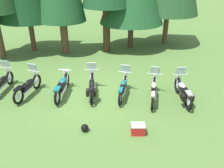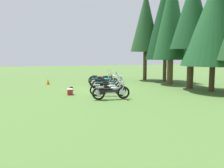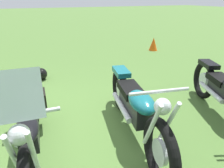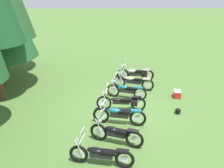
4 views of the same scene
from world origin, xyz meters
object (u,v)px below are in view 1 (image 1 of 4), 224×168
motorcycle_5 (154,90)px  dropped_helmet (85,128)px  motorcycle_1 (28,86)px  picnic_cooler (138,129)px  motorcycle_2 (62,86)px  motorcycle_0 (2,83)px  motorcycle_6 (183,91)px  motorcycle_3 (92,86)px  motorcycle_4 (123,87)px

motorcycle_5 → dropped_helmet: (-3.14, -1.90, -0.33)m
motorcycle_1 → picnic_cooler: (4.43, -3.41, -0.28)m
motorcycle_1 → motorcycle_2: bearing=-74.6°
motorcycle_0 → picnic_cooler: (5.77, -3.97, -0.26)m
motorcycle_1 → dropped_helmet: bearing=-118.0°
motorcycle_0 → dropped_helmet: size_ratio=7.99×
motorcycle_2 → motorcycle_6: (5.38, -1.22, 0.01)m
motorcycle_3 → dropped_helmet: (-0.41, -2.65, -0.32)m
motorcycle_5 → motorcycle_6: (1.28, -0.27, 0.02)m
motorcycle_3 → motorcycle_6: 4.15m
motorcycle_2 → picnic_cooler: 4.32m
picnic_cooler → motorcycle_3: bearing=116.2°
motorcycle_2 → motorcycle_6: motorcycle_6 is taller
motorcycle_0 → motorcycle_2: bearing=-92.7°
motorcycle_2 → motorcycle_3: 1.37m
motorcycle_3 → motorcycle_0: bearing=82.5°
picnic_cooler → motorcycle_6: bearing=38.6°
motorcycle_0 → motorcycle_3: size_ratio=0.96×
motorcycle_0 → motorcycle_2: size_ratio=0.98×
motorcycle_3 → dropped_helmet: size_ratio=8.31×
motorcycle_4 → motorcycle_5: 1.38m
motorcycle_3 → picnic_cooler: size_ratio=4.42×
dropped_helmet → motorcycle_3: bearing=81.2°
motorcycle_1 → motorcycle_5: (5.67, -1.13, -0.01)m
motorcycle_3 → motorcycle_6: motorcycle_6 is taller
picnic_cooler → dropped_helmet: 1.95m
motorcycle_0 → dropped_helmet: (3.86, -3.59, -0.31)m
motorcycle_1 → motorcycle_2: size_ratio=0.89×
picnic_cooler → dropped_helmet: size_ratio=1.88×
picnic_cooler → dropped_helmet: (-1.91, 0.39, -0.05)m
motorcycle_0 → motorcycle_3: 4.37m
dropped_helmet → picnic_cooler: bearing=-11.4°
motorcycle_2 → motorcycle_4: bearing=-88.0°
motorcycle_3 → dropped_helmet: 2.70m
picnic_cooler → motorcycle_2: bearing=131.6°
motorcycle_6 → dropped_helmet: 4.73m
motorcycle_1 → motorcycle_6: bearing=-79.3°
dropped_helmet → motorcycle_2: bearing=108.5°
motorcycle_3 → motorcycle_2: bearing=87.0°
dropped_helmet → motorcycle_0: bearing=137.1°
motorcycle_5 → motorcycle_6: motorcycle_6 is taller
motorcycle_5 → motorcycle_6: size_ratio=1.00×
motorcycle_2 → motorcycle_3: bearing=-86.3°
motorcycle_4 → motorcycle_5: size_ratio=0.92×
motorcycle_1 → motorcycle_6: size_ratio=0.93×
motorcycle_6 → dropped_helmet: (-4.43, -1.63, -0.34)m
motorcycle_3 → dropped_helmet: bearing=176.1°
motorcycle_2 → dropped_helmet: motorcycle_2 is taller
motorcycle_1 → motorcycle_3: 2.96m
motorcycle_3 → motorcycle_6: (4.02, -1.03, 0.02)m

